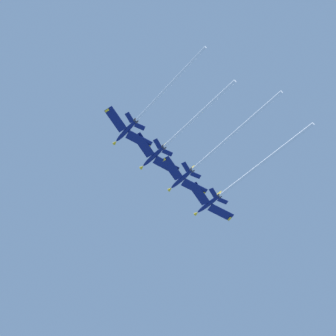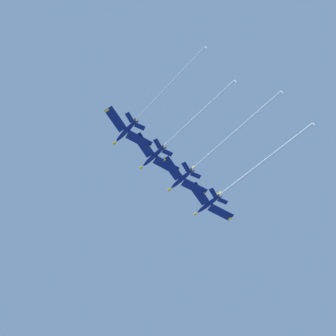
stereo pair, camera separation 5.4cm
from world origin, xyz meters
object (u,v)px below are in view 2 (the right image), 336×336
at_px(jet_far_left, 140,117).
at_px(jet_inner_right, 233,186).
at_px(jet_centre, 203,160).
at_px(jet_inner_left, 171,141).

relative_size(jet_far_left, jet_inner_right, 0.89).
height_order(jet_far_left, jet_centre, jet_far_left).
xyz_separation_m(jet_far_left, jet_inner_right, (-11.09, -37.78, -1.89)).
relative_size(jet_far_left, jet_centre, 0.90).
distance_m(jet_inner_left, jet_inner_right, 26.32).
xyz_separation_m(jet_far_left, jet_centre, (-8.24, -24.41, -1.92)).
relative_size(jet_far_left, jet_inner_left, 1.01).
bearing_deg(jet_inner_left, jet_inner_right, -107.03).
height_order(jet_inner_left, jet_centre, jet_inner_left).
relative_size(jet_inner_left, jet_centre, 0.88).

